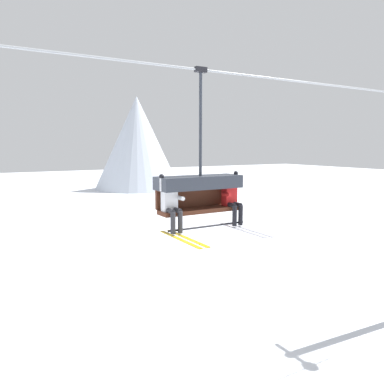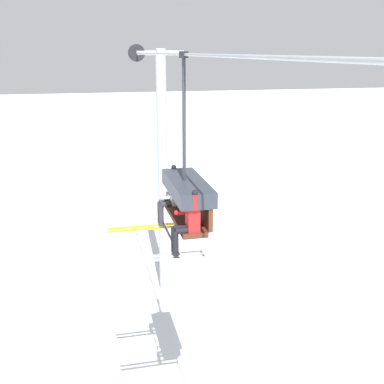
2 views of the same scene
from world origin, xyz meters
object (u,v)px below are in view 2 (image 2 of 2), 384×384
Objects in this scene: lift_tower_near at (162,171)px; chairlift_chair at (188,193)px; skier_white at (170,196)px; skier_red at (186,221)px.

chairlift_chair is (7.54, -0.71, 1.40)m from lift_tower_near.
chairlift_chair is at bearing -5.38° from lift_tower_near.
lift_tower_near is at bearing 172.17° from skier_white.
lift_tower_near reaches higher than skier_white.
skier_red is at bearing -6.31° from lift_tower_near.
skier_white is (6.72, -0.92, 1.10)m from lift_tower_near.
chairlift_chair is 0.90m from skier_white.
skier_white is at bearing -7.83° from lift_tower_near.
chairlift_chair is 0.90m from skier_red.
chairlift_chair is at bearing 14.55° from skier_white.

